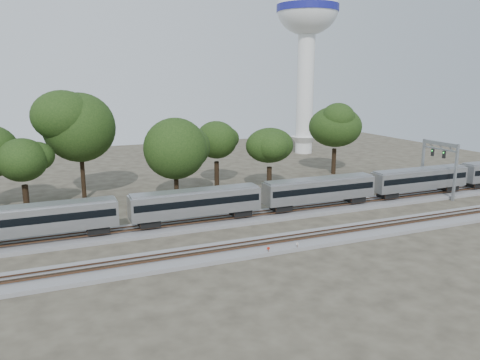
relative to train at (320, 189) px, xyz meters
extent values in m
plane|color=#383328|center=(-16.76, -6.00, -3.02)|extent=(160.00, 160.00, 0.00)
cube|color=slate|center=(-16.76, 0.00, -2.82)|extent=(160.00, 5.00, 0.40)
cube|color=brown|center=(-16.76, -0.72, -2.37)|extent=(160.00, 0.08, 0.15)
cube|color=brown|center=(-16.76, 0.72, -2.37)|extent=(160.00, 0.08, 0.15)
cube|color=slate|center=(-16.76, -10.00, -2.82)|extent=(160.00, 5.00, 0.40)
cube|color=brown|center=(-16.76, -10.72, -2.37)|extent=(160.00, 0.08, 0.15)
cube|color=brown|center=(-16.76, -9.28, -2.37)|extent=(160.00, 0.08, 0.15)
cube|color=#B9BCC1|center=(-35.03, 0.00, -0.07)|extent=(16.10, 2.78, 2.78)
cube|color=black|center=(-35.03, 0.00, 0.21)|extent=(15.55, 2.83, 0.83)
cube|color=gray|center=(-35.03, 0.00, 1.36)|extent=(15.73, 2.22, 0.32)
cube|color=black|center=(-29.20, 0.00, -1.88)|extent=(2.41, 2.04, 0.83)
cube|color=#B9BCC1|center=(-17.57, 0.00, -0.07)|extent=(16.10, 2.78, 2.78)
cube|color=black|center=(-17.57, 0.00, 0.21)|extent=(15.55, 2.83, 0.83)
cube|color=gray|center=(-17.57, 0.00, 1.36)|extent=(15.73, 2.22, 0.32)
cube|color=black|center=(-23.40, 0.00, -1.88)|extent=(2.41, 2.04, 0.83)
cube|color=black|center=(-11.74, 0.00, -1.88)|extent=(2.41, 2.04, 0.83)
cube|color=#B9BCC1|center=(-0.12, 0.00, -0.07)|extent=(16.10, 2.78, 2.78)
cube|color=black|center=(-0.12, 0.00, 0.21)|extent=(15.55, 2.83, 0.83)
cube|color=gray|center=(-0.12, 0.00, 1.36)|extent=(15.73, 2.22, 0.32)
cube|color=black|center=(-5.95, 0.00, -1.88)|extent=(2.41, 2.04, 0.83)
cube|color=black|center=(5.71, 0.00, -1.88)|extent=(2.41, 2.04, 0.83)
cube|color=#B9BCC1|center=(17.34, 0.00, -0.07)|extent=(16.10, 2.78, 2.78)
cube|color=black|center=(17.34, 0.00, 0.21)|extent=(15.55, 2.83, 0.83)
cube|color=gray|center=(17.34, 0.00, 1.36)|extent=(15.73, 2.22, 0.32)
cube|color=black|center=(11.51, 0.00, -1.88)|extent=(2.41, 2.04, 0.83)
cube|color=black|center=(23.17, 0.00, -1.88)|extent=(2.41, 2.04, 0.83)
cube|color=black|center=(28.97, 0.00, -1.88)|extent=(2.41, 2.04, 0.83)
cylinder|color=#512D19|center=(-13.78, -12.26, -2.61)|extent=(0.06, 0.06, 0.83)
cylinder|color=#B41A0C|center=(-13.78, -12.26, -2.24)|extent=(0.28, 0.15, 0.30)
cylinder|color=#512D19|center=(-10.40, -12.24, -2.61)|extent=(0.06, 0.06, 0.83)
cylinder|color=silver|center=(-10.40, -12.24, -2.24)|extent=(0.30, 0.07, 0.30)
cube|color=#512D19|center=(-11.57, -11.12, -2.87)|extent=(0.54, 0.38, 0.30)
cylinder|color=silver|center=(23.30, 44.33, 10.89)|extent=(3.97, 3.97, 27.82)
cone|color=silver|center=(23.30, 44.33, -1.03)|extent=(6.36, 6.36, 3.97)
ellipsoid|color=silver|center=(23.30, 44.33, 30.02)|extent=(13.91, 13.91, 11.82)
cylinder|color=navy|center=(23.30, 44.33, 30.02)|extent=(14.07, 14.07, 1.59)
cube|color=gray|center=(20.84, -3.25, 1.16)|extent=(0.33, 0.33, 8.36)
cube|color=gray|center=(20.84, 3.25, 1.16)|extent=(0.33, 0.33, 8.36)
cube|color=gray|center=(20.84, 0.00, 5.06)|extent=(0.37, 6.88, 0.56)
cube|color=gray|center=(20.84, 0.00, 4.23)|extent=(0.23, 6.88, 0.23)
cube|color=black|center=(20.56, -1.12, 3.58)|extent=(0.23, 0.46, 1.12)
cube|color=black|center=(20.56, 1.12, 3.58)|extent=(0.23, 0.46, 1.12)
cylinder|color=black|center=(-36.86, 13.83, -1.07)|extent=(0.70, 0.70, 3.91)
ellipsoid|color=black|center=(-36.86, 13.83, 4.24)|extent=(7.38, 7.38, 6.27)
cylinder|color=black|center=(-29.17, 18.60, -0.13)|extent=(0.70, 0.70, 5.78)
ellipsoid|color=black|center=(-29.17, 18.60, 7.72)|extent=(10.90, 10.90, 9.27)
cylinder|color=black|center=(-17.04, 11.12, -0.87)|extent=(0.70, 0.70, 4.30)
ellipsoid|color=black|center=(-17.04, 11.12, 4.96)|extent=(8.11, 8.11, 6.89)
cylinder|color=black|center=(-8.06, 18.97, -0.92)|extent=(0.70, 0.70, 4.21)
ellipsoid|color=black|center=(-8.06, 18.97, 4.79)|extent=(7.93, 7.93, 6.74)
cylinder|color=black|center=(-1.59, 12.39, -1.02)|extent=(0.70, 0.70, 4.00)
ellipsoid|color=black|center=(-1.59, 12.39, 4.40)|extent=(7.53, 7.53, 6.40)
cylinder|color=black|center=(15.83, 20.37, -0.63)|extent=(0.70, 0.70, 4.78)
ellipsoid|color=black|center=(15.83, 20.37, 5.86)|extent=(9.02, 9.02, 7.66)
camera|label=1|loc=(-33.78, -52.61, 14.80)|focal=35.00mm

